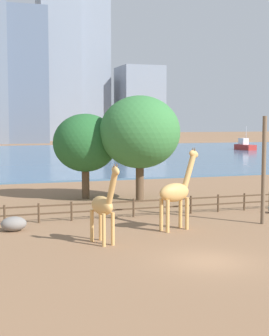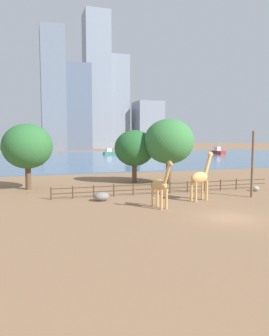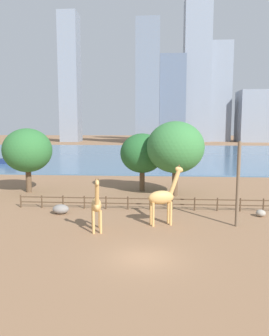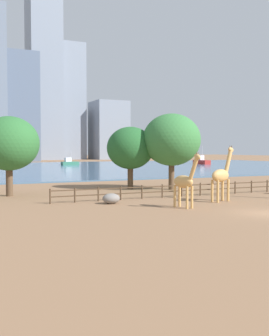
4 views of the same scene
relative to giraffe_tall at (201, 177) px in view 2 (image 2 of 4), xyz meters
The scene contains 18 objects.
ground_plane 72.88m from the giraffe_tall, 91.06° to the left, with size 400.00×400.00×0.00m, color #8C6647.
harbor_water 69.88m from the giraffe_tall, 91.10° to the left, with size 180.00×86.00×0.20m, color #476B8C.
giraffe_tall is the anchor object (origin of this frame).
giraffe_companion 5.65m from the giraffe_tall, 157.30° to the right, with size 1.23×2.90×4.52m.
utility_pole 6.18m from the giraffe_tall, ahead, with size 0.28×0.28×7.02m, color brown.
boulder_near_fence 9.73m from the giraffe_tall, 18.91° to the left, with size 0.86×0.85×0.64m, color gray.
boulder_by_pole 10.12m from the giraffe_tall, 164.23° to the left, with size 1.54×1.20×0.90m, color gray.
enclosure_fence 5.38m from the giraffe_tall, 109.82° to the left, with size 26.12×0.14×1.30m.
tree_left_large 20.98m from the giraffe_tall, 142.91° to the left, with size 6.02×6.02×7.98m.
tree_center_broad 12.26m from the giraffe_tall, 82.21° to the left, with size 6.73×6.73×8.82m.
tree_right_tall 14.79m from the giraffe_tall, 99.60° to the left, with size 5.55×5.55×7.34m.
boat_sailboat 84.64m from the giraffe_tall, 82.87° to the left, with size 5.04×2.30×4.38m.
boat_tug 89.41m from the giraffe_tall, 57.05° to the left, with size 2.45×6.15×5.46m.
skyline_tower_needle 135.56m from the giraffe_tall, 92.35° to the left, with size 11.08×12.96×57.31m, color slate.
skyline_block_central 163.38m from the giraffe_tall, 78.58° to the left, with size 12.93×13.09×52.69m, color gray.
skyline_tower_glass 137.90m from the giraffe_tall, 87.35° to the left, with size 12.20×15.64×41.49m, color slate.
skyline_block_left 160.24m from the giraffe_tall, 82.68° to the left, with size 13.77×14.78×74.44m, color gray.
skyline_block_right 160.56m from the giraffe_tall, 72.03° to the left, with size 15.13×15.86×26.74m, color gray.
Camera 2 is at (-14.81, -21.88, 6.37)m, focal length 35.00 mm.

